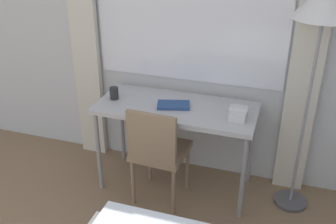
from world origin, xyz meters
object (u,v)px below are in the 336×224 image
(desk, at_px, (176,113))
(book, at_px, (173,105))
(telephone, at_px, (238,113))
(standing_lamp, at_px, (323,18))
(desk_chair, at_px, (158,149))
(mug, at_px, (114,93))

(desk, bearing_deg, book, -137.71)
(telephone, bearing_deg, standing_lamp, 12.18)
(desk_chair, xyz_separation_m, telephone, (0.56, 0.20, 0.30))
(standing_lamp, distance_m, book, 1.22)
(standing_lamp, relative_size, book, 6.11)
(desk, distance_m, desk_chair, 0.32)
(desk, relative_size, book, 4.49)
(telephone, bearing_deg, mug, 179.16)
(desk, xyz_separation_m, mug, (-0.52, -0.03, 0.11))
(desk_chair, distance_m, standing_lamp, 1.47)
(desk_chair, distance_m, mug, 0.58)
(desk, bearing_deg, telephone, -5.09)
(book, height_order, mug, mug)
(desk, distance_m, book, 0.08)
(desk, height_order, book, book)
(desk_chair, xyz_separation_m, book, (0.05, 0.23, 0.28))
(desk, distance_m, mug, 0.53)
(desk, relative_size, telephone, 7.01)
(standing_lamp, bearing_deg, desk_chair, -163.78)
(mug, bearing_deg, desk, 3.22)
(standing_lamp, distance_m, mug, 1.63)
(desk_chair, bearing_deg, standing_lamp, 18.91)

